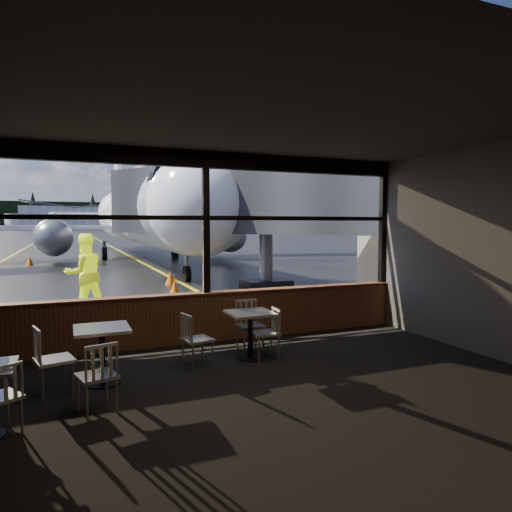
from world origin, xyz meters
TOP-DOWN VIEW (x-y plane):
  - ground_plane at (0.00, 120.00)m, footprint 520.00×520.00m
  - carpet_floor at (0.00, -3.00)m, footprint 8.00×6.00m
  - ceiling at (0.00, -3.00)m, footprint 8.00×6.00m
  - wall_right at (4.00, -3.00)m, footprint 0.04×6.00m
  - wall_back at (0.00, -6.00)m, footprint 8.00×0.04m
  - window_sill at (0.00, 0.00)m, footprint 8.00×0.28m
  - window_header at (0.00, 0.00)m, footprint 8.00×0.18m
  - mullion_centre at (0.00, 0.00)m, footprint 0.12×0.12m
  - mullion_right at (3.95, 0.00)m, footprint 0.12×0.12m
  - window_transom at (0.00, 0.00)m, footprint 8.00×0.10m
  - airliner at (1.87, 20.46)m, footprint 28.67×34.36m
  - jet_bridge at (3.60, 5.50)m, footprint 9.29×11.36m
  - cafe_table_near at (0.36, -1.30)m, footprint 0.70×0.70m
  - cafe_table_mid at (-1.94, -1.63)m, footprint 0.72×0.72m
  - chair_near_e at (0.57, -1.43)m, footprint 0.49×0.49m
  - chair_near_w at (-0.55, -1.43)m, footprint 0.55×0.55m
  - chair_near_n at (0.49, -0.95)m, footprint 0.50×0.50m
  - chair_mid_s at (-2.07, -2.61)m, footprint 0.57×0.57m
  - chair_mid_w at (-2.54, -1.85)m, footprint 0.61×0.61m
  - ground_crew at (-1.99, 3.74)m, footprint 1.13×0.99m
  - cone_nose at (1.03, 8.21)m, footprint 0.36×0.36m
  - cone_wing at (-4.28, 18.90)m, footprint 0.37×0.37m
  - terminal_annex at (10.00, 2.50)m, footprint 5.00×7.00m
  - hangar_mid at (0.00, 185.00)m, footprint 38.00×15.00m
  - hangar_right at (60.00, 178.00)m, footprint 50.00×20.00m
  - fuel_tank_b at (-20.00, 182.00)m, footprint 8.00×8.00m
  - fuel_tank_c at (-10.00, 182.00)m, footprint 8.00×8.00m
  - treeline at (0.00, 210.00)m, footprint 360.00×3.00m
  - cone_extra at (0.55, 5.27)m, footprint 0.38×0.38m

SIDE VIEW (x-z plane):
  - ground_plane at x=0.00m, z-range 0.00..0.00m
  - carpet_floor at x=0.00m, z-range 0.01..0.01m
  - cone_nose at x=1.03m, z-range 0.00..0.50m
  - cone_wing at x=-4.28m, z-range 0.00..0.52m
  - cone_extra at x=0.55m, z-range 0.00..0.53m
  - cafe_table_near at x=0.36m, z-range 0.00..0.77m
  - cafe_table_mid at x=-1.94m, z-range 0.00..0.79m
  - chair_near_e at x=0.57m, z-range 0.00..0.84m
  - chair_near_w at x=-0.55m, z-range 0.00..0.85m
  - chair_mid_s at x=-2.07m, z-range 0.00..0.86m
  - chair_near_n at x=0.49m, z-range 0.00..0.89m
  - window_sill at x=0.00m, z-range 0.00..0.90m
  - chair_mid_w at x=-2.54m, z-range 0.00..0.91m
  - ground_crew at x=-1.99m, z-range 0.00..1.96m
  - wall_right at x=4.00m, z-range 0.00..3.50m
  - wall_back at x=0.00m, z-range 0.00..3.50m
  - mullion_centre at x=0.00m, z-range 0.90..3.50m
  - mullion_right at x=3.95m, z-range 0.90..3.50m
  - window_transom at x=0.00m, z-range 2.26..2.34m
  - jet_bridge at x=3.60m, z-range 0.00..4.96m
  - terminal_annex at x=10.00m, z-range 0.00..6.00m
  - fuel_tank_b at x=-20.00m, z-range 0.00..6.00m
  - fuel_tank_c at x=-10.00m, z-range 0.00..6.00m
  - window_header at x=0.00m, z-range 3.20..3.50m
  - ceiling at x=0.00m, z-range 3.48..3.52m
  - hangar_mid at x=0.00m, z-range 0.00..10.00m
  - airliner at x=1.87m, z-range 0.00..10.47m
  - hangar_right at x=60.00m, z-range 0.00..12.00m
  - treeline at x=0.00m, z-range 0.00..12.00m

